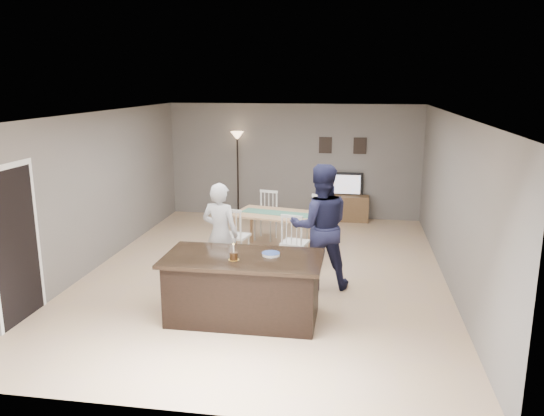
% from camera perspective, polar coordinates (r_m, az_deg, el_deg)
% --- Properties ---
extents(floor, '(8.00, 8.00, 0.00)m').
position_cam_1_polar(floor, '(9.17, -0.70, -7.00)').
color(floor, tan).
rests_on(floor, ground).
extents(room_shell, '(8.00, 8.00, 8.00)m').
position_cam_1_polar(room_shell, '(8.73, -0.73, 3.37)').
color(room_shell, slate).
rests_on(room_shell, floor).
extents(kitchen_island, '(2.15, 1.10, 0.90)m').
position_cam_1_polar(kitchen_island, '(7.36, -3.10, -8.53)').
color(kitchen_island, black).
rests_on(kitchen_island, floor).
extents(tv_console, '(1.20, 0.40, 0.60)m').
position_cam_1_polar(tv_console, '(12.58, 7.60, -0.00)').
color(tv_console, brown).
rests_on(tv_console, floor).
extents(television, '(0.91, 0.12, 0.53)m').
position_cam_1_polar(television, '(12.53, 7.69, 2.58)').
color(television, black).
rests_on(television, tv_console).
extents(tv_screen_glow, '(0.78, 0.00, 0.78)m').
position_cam_1_polar(tv_screen_glow, '(12.45, 7.68, 2.54)').
color(tv_screen_glow, orange).
rests_on(tv_screen_glow, tv_console).
extents(picture_frames, '(1.10, 0.02, 0.38)m').
position_cam_1_polar(picture_frames, '(12.53, 7.60, 6.68)').
color(picture_frames, black).
rests_on(picture_frames, room_shell).
extents(doorway, '(0.00, 2.10, 2.65)m').
position_cam_1_polar(doorway, '(7.85, -25.89, -2.30)').
color(doorway, black).
rests_on(doorway, floor).
extents(woman, '(0.68, 0.52, 1.67)m').
position_cam_1_polar(woman, '(8.48, -5.59, -2.84)').
color(woman, '#B5B5B9').
rests_on(woman, floor).
extents(man, '(1.09, 0.93, 1.98)m').
position_cam_1_polar(man, '(8.33, 5.21, -2.00)').
color(man, '#171833').
rests_on(man, floor).
extents(birthday_cake, '(0.15, 0.15, 0.23)m').
position_cam_1_polar(birthday_cake, '(7.07, -4.15, -5.17)').
color(birthday_cake, gold).
rests_on(birthday_cake, kitchen_island).
extents(plate_stack, '(0.25, 0.25, 0.04)m').
position_cam_1_polar(plate_stack, '(7.23, -0.12, -4.98)').
color(plate_stack, white).
rests_on(plate_stack, kitchen_island).
extents(dining_table, '(1.92, 2.14, 1.00)m').
position_cam_1_polar(dining_table, '(10.07, 0.76, -1.31)').
color(dining_table, tan).
rests_on(dining_table, floor).
extents(floor_lamp, '(0.31, 0.31, 2.05)m').
position_cam_1_polar(floor_lamp, '(12.67, -3.74, 6.13)').
color(floor_lamp, black).
rests_on(floor_lamp, floor).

